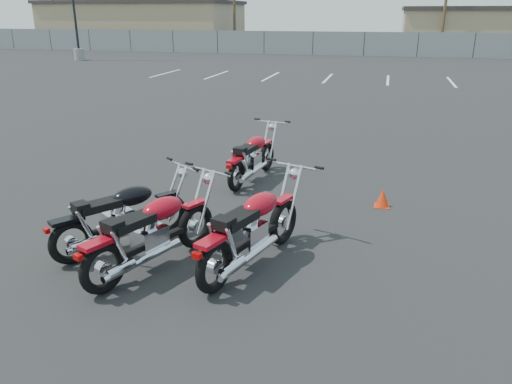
% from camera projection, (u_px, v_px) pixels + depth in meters
% --- Properties ---
extents(ground, '(120.00, 120.00, 0.00)m').
position_uv_depth(ground, '(232.00, 247.00, 7.13)').
color(ground, black).
rests_on(ground, ground).
extents(motorcycle_front_red, '(0.83, 2.12, 1.04)m').
position_uv_depth(motorcycle_front_red, '(253.00, 157.00, 9.83)').
color(motorcycle_front_red, black).
rests_on(motorcycle_front_red, ground).
extents(motorcycle_second_black, '(1.59, 2.00, 1.06)m').
position_uv_depth(motorcycle_second_black, '(122.00, 216.00, 6.96)').
color(motorcycle_second_black, black).
rests_on(motorcycle_second_black, ground).
extents(motorcycle_third_red, '(1.33, 2.23, 1.12)m').
position_uv_depth(motorcycle_third_red, '(153.00, 232.00, 6.38)').
color(motorcycle_third_red, black).
rests_on(motorcycle_third_red, ground).
extents(motorcycle_rear_red, '(1.23, 2.32, 1.15)m').
position_uv_depth(motorcycle_rear_red, '(252.00, 229.00, 6.45)').
color(motorcycle_rear_red, black).
rests_on(motorcycle_rear_red, ground).
extents(training_cone_near, '(0.26, 0.26, 0.31)m').
position_uv_depth(training_cone_near, '(382.00, 198.00, 8.59)').
color(training_cone_near, red).
rests_on(training_cone_near, ground).
extents(light_pole_west, '(0.80, 0.70, 10.38)m').
position_uv_depth(light_pole_west, '(75.00, 20.00, 34.42)').
color(light_pole_west, gray).
rests_on(light_pole_west, ground).
extents(chainlink_fence, '(80.06, 0.06, 1.80)m').
position_uv_depth(chainlink_fence, '(364.00, 44.00, 38.71)').
color(chainlink_fence, slate).
rests_on(chainlink_fence, ground).
extents(tan_building_west, '(18.40, 10.40, 4.30)m').
position_uv_depth(tan_building_west, '(145.00, 24.00, 49.84)').
color(tan_building_west, '#9D8865').
rests_on(tan_building_west, ground).
extents(tan_building_east, '(14.40, 9.40, 3.70)m').
position_uv_depth(tan_building_east, '(485.00, 29.00, 44.24)').
color(tan_building_east, '#9D8865').
rests_on(tan_building_east, ground).
extents(parking_line_stripes, '(15.12, 4.00, 0.01)m').
position_uv_depth(parking_line_stripes, '(299.00, 77.00, 25.94)').
color(parking_line_stripes, silver).
rests_on(parking_line_stripes, ground).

